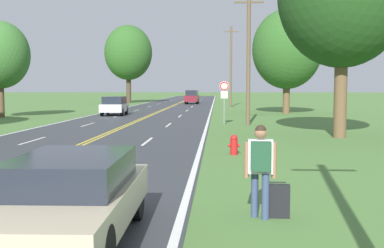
% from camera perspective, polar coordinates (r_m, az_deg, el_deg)
% --- Properties ---
extents(hitchhiker_person, '(0.58, 0.42, 1.70)m').
position_cam_1_polar(hitchhiker_person, '(8.71, 8.12, -4.45)').
color(hitchhiker_person, '#38476B').
rests_on(hitchhiker_person, ground).
extents(suitcase, '(0.45, 0.17, 0.66)m').
position_cam_1_polar(suitcase, '(8.97, 10.07, -8.97)').
color(suitcase, black).
rests_on(suitcase, ground).
extents(fire_hydrant, '(0.42, 0.26, 0.71)m').
position_cam_1_polar(fire_hydrant, '(16.88, 5.00, -2.44)').
color(fire_hydrant, red).
rests_on(fire_hydrant, ground).
extents(traffic_sign, '(0.60, 0.10, 2.72)m').
position_cam_1_polar(traffic_sign, '(30.21, 3.84, 3.83)').
color(traffic_sign, gray).
rests_on(traffic_sign, ground).
extents(utility_pole_midground, '(1.80, 0.24, 8.08)m').
position_cam_1_polar(utility_pole_midground, '(29.78, 6.71, 7.91)').
color(utility_pole_midground, brown).
rests_on(utility_pole_midground, ground).
extents(utility_pole_far, '(1.80, 0.24, 9.40)m').
position_cam_1_polar(utility_pole_far, '(56.97, 4.64, 6.92)').
color(utility_pole_far, brown).
rests_on(utility_pole_far, ground).
extents(tree_mid_treeline, '(6.94, 6.94, 11.34)m').
position_cam_1_polar(tree_mid_treeline, '(71.62, -7.56, 8.36)').
color(tree_mid_treeline, '#473828').
rests_on(tree_mid_treeline, ground).
extents(tree_right_cluster, '(6.08, 6.08, 9.17)m').
position_cam_1_polar(tree_right_cluster, '(43.42, 11.20, 8.68)').
color(tree_right_cluster, brown).
rests_on(tree_right_cluster, ground).
extents(tree_far_back, '(4.53, 4.53, 7.44)m').
position_cam_1_polar(tree_far_back, '(40.26, -21.81, 7.60)').
color(tree_far_back, brown).
rests_on(tree_far_back, ground).
extents(car_champagne_sedan_nearest, '(1.92, 4.56, 1.33)m').
position_cam_1_polar(car_champagne_sedan_nearest, '(7.58, -14.26, -8.34)').
color(car_champagne_sedan_nearest, black).
rests_on(car_champagne_sedan_nearest, ground).
extents(car_silver_suv_approaching, '(1.95, 4.01, 1.57)m').
position_cam_1_polar(car_silver_suv_approaching, '(40.58, -9.17, 2.22)').
color(car_silver_suv_approaching, black).
rests_on(car_silver_suv_approaching, ground).
extents(car_maroon_suv_mid_near, '(1.87, 4.58, 1.89)m').
position_cam_1_polar(car_maroon_suv_mid_near, '(66.94, -0.01, 3.26)').
color(car_maroon_suv_mid_near, black).
rests_on(car_maroon_suv_mid_near, ground).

